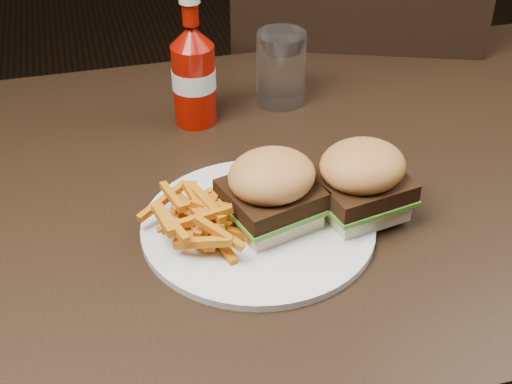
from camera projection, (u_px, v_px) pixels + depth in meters
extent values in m
cube|color=black|center=(316.00, 181.00, 1.00)|extent=(1.20, 0.80, 0.04)
cube|color=black|center=(344.00, 139.00, 1.68)|extent=(0.62, 0.62, 0.05)
cylinder|color=white|center=(258.00, 226.00, 0.88)|extent=(0.29, 0.29, 0.01)
cube|color=beige|center=(271.00, 214.00, 0.87)|extent=(0.12, 0.11, 0.02)
cube|color=beige|center=(359.00, 203.00, 0.89)|extent=(0.11, 0.11, 0.02)
cylinder|color=#910C03|center=(194.00, 86.00, 1.07)|extent=(0.08, 0.08, 0.13)
cylinder|color=white|center=(281.00, 70.00, 1.13)|extent=(0.09, 0.09, 0.12)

